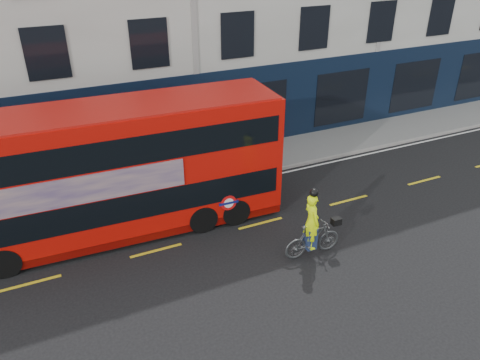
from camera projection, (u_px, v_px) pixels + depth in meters
ground at (280, 245)px, 16.25m from camera, size 120.00×120.00×0.00m
pavement at (211, 167)px, 21.41m from camera, size 60.00×3.00×0.12m
kerb at (224, 181)px, 20.21m from camera, size 60.00×0.12×0.13m
road_edge_line at (227, 185)px, 20.00m from camera, size 58.00×0.10×0.01m
lane_dashes at (260, 223)px, 17.45m from camera, size 58.00×0.12×0.01m
bus at (115, 171)px, 15.95m from camera, size 11.76×3.13×4.70m
cyclist at (312, 233)px, 15.39m from camera, size 2.05×0.73×2.57m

